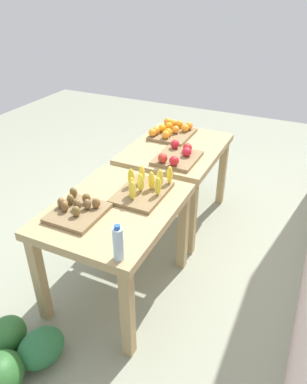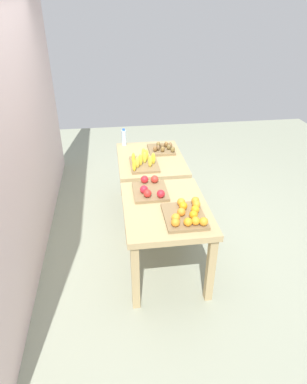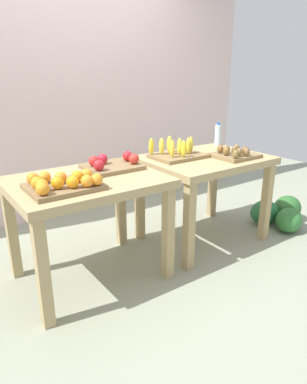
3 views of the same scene
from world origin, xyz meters
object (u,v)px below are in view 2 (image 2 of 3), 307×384
(apple_bin, at_px, (150,190))
(kiwi_bin, at_px, (162,149))
(water_bottle, at_px, (124,138))
(display_table_right, at_px, (151,166))
(display_table_left, at_px, (165,216))
(watermelon_pile, at_px, (159,172))
(banana_crate, at_px, (144,162))
(orange_bin, at_px, (187,214))

(apple_bin, bearing_deg, kiwi_bin, -15.36)
(kiwi_bin, height_order, water_bottle, water_bottle)
(display_table_right, bearing_deg, kiwi_bin, -43.36)
(display_table_left, xyz_separation_m, water_bottle, (1.57, 0.30, 0.22))
(apple_bin, bearing_deg, display_table_left, -156.95)
(kiwi_bin, distance_m, watermelon_pile, 0.97)
(banana_crate, xyz_separation_m, water_bottle, (0.68, 0.19, 0.06))
(apple_bin, bearing_deg, banana_crate, -0.21)
(apple_bin, bearing_deg, water_bottle, 8.05)
(banana_crate, bearing_deg, kiwi_bin, -34.63)
(apple_bin, relative_size, kiwi_bin, 1.16)
(water_bottle, bearing_deg, display_table_left, -169.25)
(orange_bin, xyz_separation_m, apple_bin, (0.49, 0.26, -0.01))
(banana_crate, relative_size, kiwi_bin, 1.22)
(banana_crate, distance_m, watermelon_pile, 1.34)
(display_table_right, xyz_separation_m, watermelon_pile, (0.86, -0.24, -0.54))
(display_table_left, height_order, kiwi_bin, kiwi_bin)
(orange_bin, height_order, apple_bin, apple_bin)
(display_table_left, bearing_deg, orange_bin, -146.36)
(kiwi_bin, bearing_deg, orange_bin, 179.20)
(display_table_right, relative_size, apple_bin, 2.50)
(watermelon_pile, bearing_deg, display_table_left, 173.18)
(banana_crate, relative_size, watermelon_pile, 0.71)
(watermelon_pile, bearing_deg, banana_crate, 162.24)
(display_table_left, relative_size, apple_bin, 2.50)
(display_table_right, bearing_deg, water_bottle, 33.51)
(apple_bin, distance_m, kiwi_bin, 1.07)
(orange_bin, bearing_deg, water_bottle, 13.99)
(display_table_right, height_order, orange_bin, orange_bin)
(apple_bin, xyz_separation_m, water_bottle, (1.30, 0.18, 0.07))
(display_table_left, bearing_deg, apple_bin, 23.05)
(display_table_left, distance_m, water_bottle, 1.61)
(orange_bin, bearing_deg, display_table_left, 33.64)
(banana_crate, bearing_deg, display_table_left, -172.88)
(orange_bin, relative_size, banana_crate, 1.01)
(display_table_left, height_order, water_bottle, water_bottle)
(apple_bin, distance_m, banana_crate, 0.63)
(display_table_left, relative_size, water_bottle, 4.60)
(orange_bin, distance_m, apple_bin, 0.56)
(display_table_right, height_order, banana_crate, banana_crate)
(banana_crate, height_order, kiwi_bin, banana_crate)
(display_table_right, relative_size, water_bottle, 4.60)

